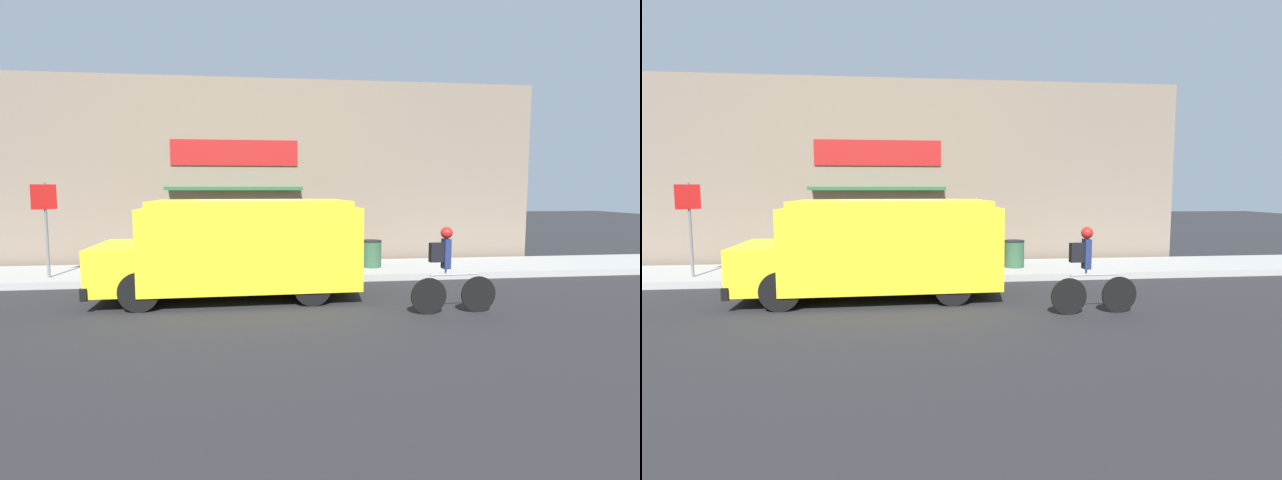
% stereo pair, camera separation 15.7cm
% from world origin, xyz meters
% --- Properties ---
extents(ground_plane, '(70.00, 70.00, 0.00)m').
position_xyz_m(ground_plane, '(0.00, 0.00, 0.00)').
color(ground_plane, '#232326').
extents(sidewalk, '(28.00, 2.71, 0.17)m').
position_xyz_m(sidewalk, '(0.00, 1.35, 0.09)').
color(sidewalk, '#999993').
rests_on(sidewalk, ground_plane).
extents(storefront, '(17.69, 0.94, 5.59)m').
position_xyz_m(storefront, '(-0.01, 3.03, 2.79)').
color(storefront, '#756656').
rests_on(storefront, ground_plane).
extents(school_bus, '(5.48, 2.84, 2.10)m').
position_xyz_m(school_bus, '(-0.26, -1.35, 1.11)').
color(school_bus, yellow).
rests_on(school_bus, ground_plane).
extents(cyclist, '(1.69, 0.22, 1.65)m').
position_xyz_m(cyclist, '(3.69, -3.34, 0.80)').
color(cyclist, black).
rests_on(cyclist, ground_plane).
extents(stop_sign_post, '(0.45, 0.45, 2.33)m').
position_xyz_m(stop_sign_post, '(-4.95, 0.66, 1.73)').
color(stop_sign_post, slate).
rests_on(stop_sign_post, sidewalk).
extents(trash_bin, '(0.56, 0.56, 0.75)m').
position_xyz_m(trash_bin, '(3.30, 1.24, 0.55)').
color(trash_bin, '#2D5138').
rests_on(trash_bin, sidewalk).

